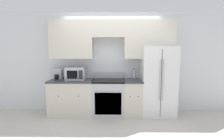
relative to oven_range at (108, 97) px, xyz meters
The scene contains 9 objects.
ground_plane 0.56m from the oven_range, 74.02° to the right, with size 12.00×12.00×0.00m, color beige.
wall_back 1.14m from the oven_range, 70.80° to the left, with size 8.00×0.39×2.60m.
lower_cabinets_left 0.93m from the oven_range, behind, with size 1.09×0.64×0.89m.
lower_cabinets_right 0.61m from the oven_range, ahead, with size 0.45×0.64×0.89m.
oven_range is the anchor object (origin of this frame).
refrigerator 1.30m from the oven_range, ahead, with size 0.82×0.79×1.73m.
microwave 1.02m from the oven_range, behind, with size 0.46×0.42×0.30m.
bottle 0.89m from the oven_range, 19.51° to the left, with size 0.07×0.07×0.26m.
electric_kettle 1.43m from the oven_range, behind, with size 0.21×0.22×0.25m.
Camera 1 is at (0.06, -3.98, 1.68)m, focal length 28.00 mm.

